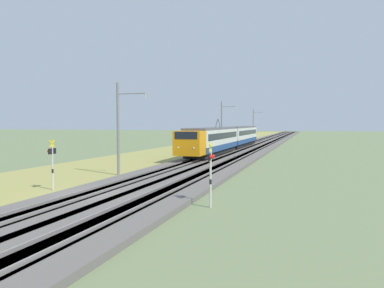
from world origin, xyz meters
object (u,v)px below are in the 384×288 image
object	(u,v)px
crossing_signal_far	(211,168)
crossing_signal_near	(52,160)
catenary_mast_mid	(222,124)
catenary_mast_far	(254,124)
passenger_train	(228,137)
catenary_mast_near	(119,128)

from	to	relation	value
crossing_signal_far	crossing_signal_near	bearing A→B (deg)	173.31
crossing_signal_far	catenary_mast_mid	size ratio (longest dim) A/B	0.41
crossing_signal_near	crossing_signal_far	distance (m)	10.73
catenary_mast_mid	crossing_signal_near	bearing A→B (deg)	179.14
catenary_mast_far	passenger_train	bearing A→B (deg)	-176.30
crossing_signal_near	catenary_mast_near	size ratio (longest dim) A/B	0.43
crossing_signal_near	catenary_mast_far	world-z (taller)	catenary_mast_far
passenger_train	catenary_mast_near	bearing A→B (deg)	-5.72
crossing_signal_far	catenary_mast_mid	distance (m)	45.63
crossing_signal_far	catenary_mast_near	bearing A→B (deg)	139.33
crossing_signal_near	catenary_mast_near	world-z (taller)	catenary_mast_near
passenger_train	crossing_signal_near	bearing A→B (deg)	-5.59
crossing_signal_near	catenary_mast_far	distance (m)	79.13
passenger_train	crossing_signal_far	size ratio (longest dim) A/B	11.64
crossing_signal_near	catenary_mast_mid	size ratio (longest dim) A/B	0.41
catenary_mast_mid	catenary_mast_far	xyz separation A→B (m)	(35.88, 0.00, 0.01)
passenger_train	crossing_signal_near	xyz separation A→B (m)	(-35.46, 3.47, -0.26)
crossing_signal_far	catenary_mast_near	world-z (taller)	catenary_mast_near
crossing_signal_far	catenary_mast_near	distance (m)	13.32
catenary_mast_near	catenary_mast_mid	world-z (taller)	catenary_mast_mid
passenger_train	crossing_signal_far	bearing A→B (deg)	11.07
catenary_mast_near	catenary_mast_far	xyz separation A→B (m)	(71.76, 0.00, 0.26)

